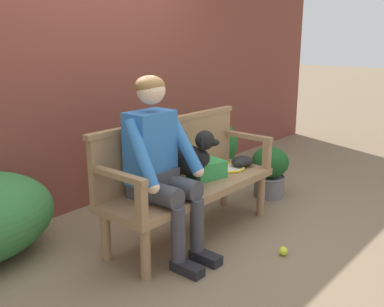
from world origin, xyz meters
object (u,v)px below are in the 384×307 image
object	(u,v)px
tennis_racket	(226,167)
potted_plant	(270,170)
baseball_glove	(242,161)
person_seated	(159,161)
tennis_ball	(283,251)
sports_bag	(207,169)
dog_on_bench	(192,157)
garden_bench	(192,191)

from	to	relation	value
tennis_racket	potted_plant	bearing A→B (deg)	-5.17
baseball_glove	potted_plant	distance (m)	0.56
person_seated	tennis_ball	world-z (taller)	person_seated
baseball_glove	person_seated	bearing A→B (deg)	-169.74
baseball_glove	sports_bag	world-z (taller)	sports_bag
sports_bag	potted_plant	world-z (taller)	sports_bag
dog_on_bench	tennis_ball	size ratio (longest dim) A/B	6.49
person_seated	dog_on_bench	distance (m)	0.41
garden_bench	dog_on_bench	size ratio (longest dim) A/B	3.69
dog_on_bench	tennis_racket	bearing A→B (deg)	3.46
person_seated	tennis_racket	size ratio (longest dim) A/B	2.24
garden_bench	tennis_ball	world-z (taller)	garden_bench
sports_bag	tennis_ball	distance (m)	0.89
person_seated	potted_plant	distance (m)	1.62
person_seated	potted_plant	size ratio (longest dim) A/B	2.58
garden_bench	dog_on_bench	distance (m)	0.27
person_seated	sports_bag	bearing A→B (deg)	3.21
tennis_racket	potted_plant	xyz separation A→B (m)	(0.65, -0.06, -0.17)
person_seated	tennis_racket	xyz separation A→B (m)	(0.91, 0.07, -0.26)
tennis_racket	dog_on_bench	bearing A→B (deg)	-176.54
tennis_racket	potted_plant	world-z (taller)	potted_plant
garden_bench	person_seated	world-z (taller)	person_seated
garden_bench	dog_on_bench	xyz separation A→B (m)	(0.03, 0.02, 0.27)
garden_bench	tennis_ball	distance (m)	0.83
dog_on_bench	potted_plant	distance (m)	1.22
dog_on_bench	tennis_ball	distance (m)	0.99
baseball_glove	sports_bag	size ratio (longest dim) A/B	0.79
dog_on_bench	tennis_racket	size ratio (longest dim) A/B	0.74
baseball_glove	garden_bench	bearing A→B (deg)	-171.30
tennis_racket	sports_bag	world-z (taller)	sports_bag
baseball_glove	tennis_ball	distance (m)	0.97
tennis_racket	person_seated	bearing A→B (deg)	-175.69
garden_bench	potted_plant	bearing A→B (deg)	-0.28
tennis_racket	sports_bag	xyz separation A→B (m)	(-0.32, -0.04, 0.06)
garden_bench	dog_on_bench	world-z (taller)	dog_on_bench
dog_on_bench	potted_plant	xyz separation A→B (m)	(1.16, -0.03, -0.37)
tennis_ball	dog_on_bench	bearing A→B (deg)	100.92
garden_bench	baseball_glove	size ratio (longest dim) A/B	7.18
tennis_racket	garden_bench	bearing A→B (deg)	-174.28
person_seated	sports_bag	size ratio (longest dim) A/B	4.66
dog_on_bench	sports_bag	distance (m)	0.23
garden_bench	potted_plant	distance (m)	1.19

